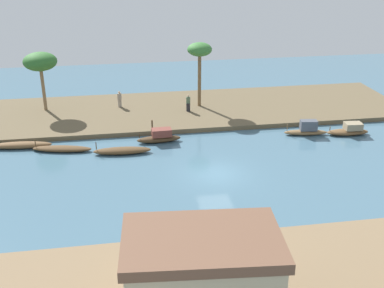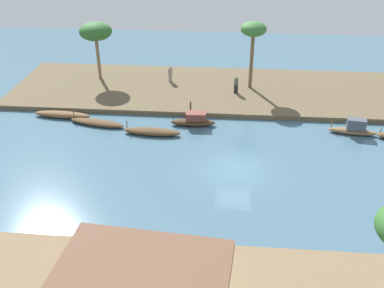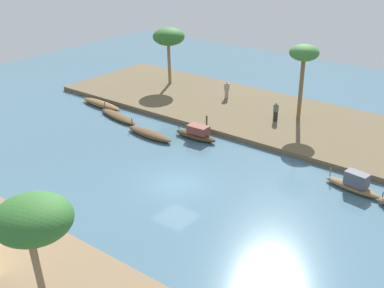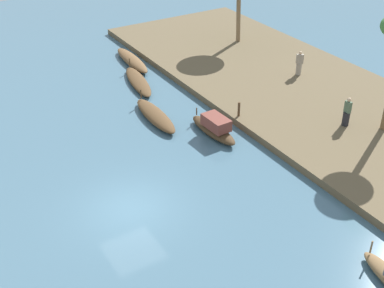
% 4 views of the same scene
% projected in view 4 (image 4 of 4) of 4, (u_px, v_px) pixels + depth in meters
% --- Properties ---
extents(river_water, '(71.49, 71.49, 0.00)m').
position_uv_depth(river_water, '(130.00, 209.00, 22.96)').
color(river_water, '#476B7F').
rests_on(river_water, ground).
extents(riverbank_left, '(43.13, 11.66, 0.42)m').
position_uv_depth(riverbank_left, '(357.00, 123.00, 29.16)').
color(riverbank_left, brown).
rests_on(riverbank_left, ground).
extents(sampan_open_hull, '(4.68, 1.37, 1.08)m').
position_uv_depth(sampan_open_hull, '(155.00, 116.00, 29.84)').
color(sampan_open_hull, brown).
rests_on(sampan_open_hull, river_water).
extents(sampan_upstream_small, '(5.13, 1.35, 0.53)m').
position_uv_depth(sampan_upstream_small, '(132.00, 60.00, 36.93)').
color(sampan_upstream_small, brown).
rests_on(sampan_upstream_small, river_water).
extents(sampan_near_left_bank, '(3.77, 1.14, 1.18)m').
position_uv_depth(sampan_near_left_bank, '(214.00, 128.00, 28.22)').
color(sampan_near_left_bank, '#47331E').
rests_on(sampan_near_left_bank, river_water).
extents(sampan_foreground, '(4.97, 1.98, 1.02)m').
position_uv_depth(sampan_foreground, '(138.00, 82.00, 33.95)').
color(sampan_foreground, brown).
rests_on(sampan_foreground, river_water).
extents(person_on_near_bank, '(0.41, 0.41, 1.67)m').
position_uv_depth(person_on_near_bank, '(347.00, 114.00, 28.22)').
color(person_on_near_bank, '#232328').
rests_on(person_on_near_bank, riverbank_left).
extents(person_by_mooring, '(0.47, 0.51, 1.64)m').
position_uv_depth(person_by_mooring, '(299.00, 64.00, 34.02)').
color(person_by_mooring, gray).
rests_on(person_by_mooring, riverbank_left).
extents(mooring_post, '(0.14, 0.14, 0.86)m').
position_uv_depth(mooring_post, '(239.00, 109.00, 29.24)').
color(mooring_post, '#4C3823').
rests_on(mooring_post, riverbank_left).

